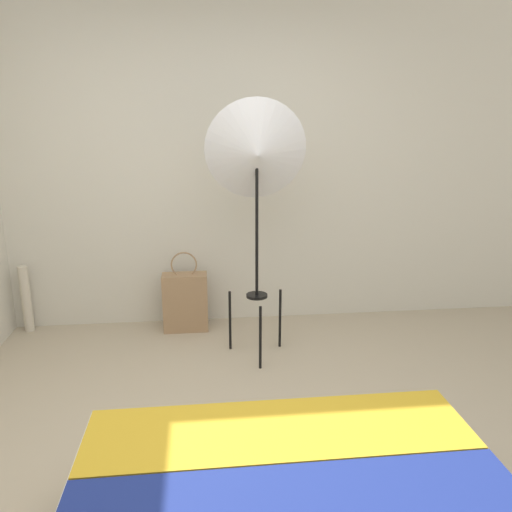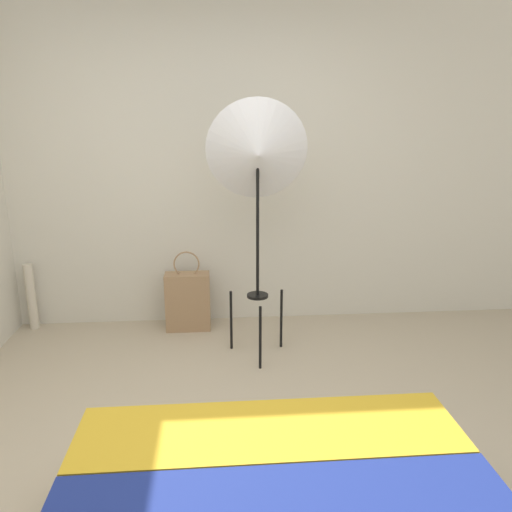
% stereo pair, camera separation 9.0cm
% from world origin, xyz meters
% --- Properties ---
extents(ground_plane, '(14.00, 14.00, 0.00)m').
position_xyz_m(ground_plane, '(0.00, 0.00, 0.00)').
color(ground_plane, tan).
extents(wall_back, '(8.00, 0.05, 2.60)m').
position_xyz_m(wall_back, '(0.00, 2.17, 1.30)').
color(wall_back, beige).
rests_on(wall_back, ground_plane).
extents(photo_umbrella, '(0.70, 0.38, 1.83)m').
position_xyz_m(photo_umbrella, '(0.34, 1.43, 1.45)').
color(photo_umbrella, black).
rests_on(photo_umbrella, ground_plane).
extents(tote_bag, '(0.36, 0.17, 0.66)m').
position_xyz_m(tote_bag, '(-0.19, 1.94, 0.24)').
color(tote_bag, '#9E7A56').
rests_on(tote_bag, ground_plane).
extents(paper_roll, '(0.08, 0.08, 0.55)m').
position_xyz_m(paper_roll, '(-1.47, 2.06, 0.28)').
color(paper_roll, beige).
rests_on(paper_roll, ground_plane).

